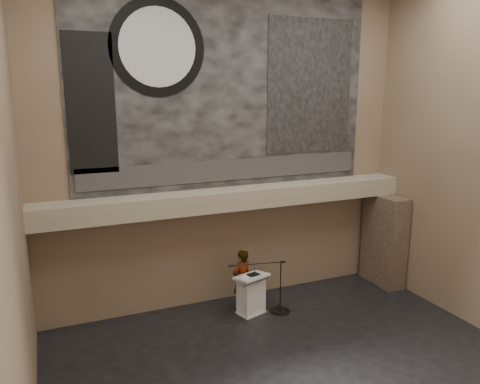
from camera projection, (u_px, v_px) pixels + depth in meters
name	position (u px, v px, depth m)	size (l,w,h in m)	color
floor	(301.00, 375.00, 9.61)	(10.00, 10.00, 0.00)	black
wall_back	(228.00, 147.00, 12.29)	(10.00, 0.02, 8.50)	#7A644D
wall_left	(9.00, 194.00, 6.79)	(0.02, 8.00, 8.50)	#7A644D
soffit	(234.00, 198.00, 12.21)	(10.00, 0.80, 0.50)	tan
sprinkler_left	(175.00, 215.00, 11.62)	(0.04, 0.04, 0.06)	#B2893D
sprinkler_right	(298.00, 202.00, 12.95)	(0.04, 0.04, 0.06)	#B2893D
banner	(228.00, 91.00, 11.95)	(8.00, 0.05, 5.00)	black
banner_text_strip	(229.00, 170.00, 12.35)	(7.76, 0.02, 0.55)	#303030
banner_clock_rim	(158.00, 47.00, 11.01)	(2.30, 2.30, 0.02)	black
banner_clock_face	(158.00, 47.00, 10.99)	(1.84, 1.84, 0.02)	silver
banner_building_print	(310.00, 87.00, 12.80)	(2.60, 0.02, 3.60)	black
banner_brick_print	(91.00, 104.00, 10.68)	(1.10, 0.02, 3.20)	black
stone_pier	(384.00, 240.00, 13.92)	(0.60, 1.40, 2.70)	#44352A
lectern	(251.00, 295.00, 12.04)	(0.94, 0.79, 1.14)	silver
binder	(254.00, 275.00, 11.90)	(0.29, 0.23, 0.04)	black
papers	(247.00, 276.00, 11.84)	(0.22, 0.30, 0.01)	white
speaker_person	(242.00, 280.00, 12.31)	(0.60, 0.40, 1.65)	white
mic_stand	(278.00, 304.00, 12.28)	(1.62, 0.54, 1.42)	black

